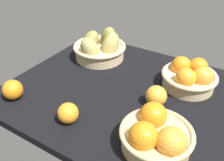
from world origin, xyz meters
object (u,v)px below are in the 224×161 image
Objects in this scene: basket_far_left at (156,135)px; loose_orange_back_gap at (156,96)px; basket_near_right_pears at (100,48)px; basket_near_left at (190,76)px; loose_orange_front_gap at (68,113)px; loose_orange_side_gap at (13,90)px.

loose_orange_back_gap is (7.61, -18.00, -0.97)cm from basket_far_left.
basket_near_right_pears reaches higher than basket_near_left.
basket_far_left is at bearing 140.17° from basket_near_right_pears.
basket_near_left is (1.23, -35.08, -0.03)cm from basket_far_left.
basket_far_left is at bearing 112.93° from loose_orange_back_gap.
basket_far_left reaches higher than basket_near_left.
loose_orange_front_gap is at bearing 55.95° from basket_near_left.
loose_orange_front_gap is (28.09, 4.66, -1.31)cm from basket_far_left.
basket_near_right_pears is 42.92cm from loose_orange_side_gap.
basket_near_left is at bearing -110.51° from loose_orange_back_gap.
basket_near_right_pears is at bearing -1.59° from basket_near_left.
basket_near_right_pears is 1.14× the size of basket_near_left.
basket_near_left is at bearing -87.99° from basket_far_left.
basket_near_right_pears is 43.75cm from loose_orange_front_gap.
basket_near_left reaches higher than loose_orange_back_gap.
basket_near_left is 2.82× the size of loose_orange_back_gap.
loose_orange_back_gap reaches higher than loose_orange_side_gap.
loose_orange_back_gap is at bearing 69.49° from basket_near_left.
loose_orange_back_gap reaches higher than loose_orange_front_gap.
basket_near_left is 65.89cm from loose_orange_side_gap.
loose_orange_front_gap is (26.86, 39.74, -1.28)cm from basket_near_left.
basket_near_right_pears is 3.54× the size of loose_orange_front_gap.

